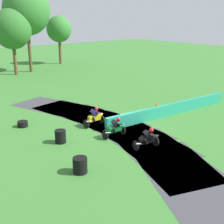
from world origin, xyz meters
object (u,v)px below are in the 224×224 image
object	(u,v)px
motorcycle_lead_black	(148,138)
motorcycle_trailing_yellow	(95,117)
motorcycle_chase_green	(116,127)
tire_stack_near	(80,165)
tire_stack_mid_b	(23,124)
tire_stack_mid_a	(60,136)
traffic_cone	(157,105)

from	to	relation	value
motorcycle_lead_black	motorcycle_trailing_yellow	bearing A→B (deg)	90.37
motorcycle_lead_black	motorcycle_chase_green	distance (m)	2.58
tire_stack_near	tire_stack_mid_b	world-z (taller)	tire_stack_near
motorcycle_chase_green	tire_stack_mid_b	distance (m)	6.78
motorcycle_chase_green	tire_stack_near	world-z (taller)	motorcycle_chase_green
tire_stack_mid_b	motorcycle_chase_green	bearing A→B (deg)	-55.79
motorcycle_trailing_yellow	motorcycle_lead_black	bearing A→B (deg)	-89.63
motorcycle_chase_green	tire_stack_mid_b	size ratio (longest dim) A/B	2.36
motorcycle_lead_black	motorcycle_chase_green	world-z (taller)	motorcycle_chase_green
motorcycle_lead_black	motorcycle_chase_green	size ratio (longest dim) A/B	1.01
motorcycle_trailing_yellow	tire_stack_mid_a	size ratio (longest dim) A/B	2.10
tire_stack_mid_b	motorcycle_trailing_yellow	bearing A→B (deg)	-37.23
motorcycle_chase_green	tire_stack_near	distance (m)	5.00
motorcycle_trailing_yellow	tire_stack_near	size ratio (longest dim) A/B	2.10
tire_stack_mid_a	tire_stack_near	bearing A→B (deg)	-106.86
tire_stack_mid_a	tire_stack_mid_b	bearing A→B (deg)	98.22
tire_stack_mid_a	tire_stack_mid_b	world-z (taller)	tire_stack_mid_a
motorcycle_lead_black	traffic_cone	xyz separation A→B (m)	(6.68, 5.37, -0.41)
motorcycle_chase_green	tire_stack_mid_a	size ratio (longest dim) A/B	2.11
tire_stack_mid_a	traffic_cone	bearing A→B (deg)	7.58
motorcycle_trailing_yellow	traffic_cone	world-z (taller)	motorcycle_trailing_yellow
motorcycle_lead_black	tire_stack_mid_a	world-z (taller)	motorcycle_lead_black
motorcycle_lead_black	tire_stack_mid_b	distance (m)	9.13
tire_stack_near	motorcycle_trailing_yellow	bearing A→B (deg)	46.92
motorcycle_chase_green	tire_stack_mid_b	bearing A→B (deg)	124.21
motorcycle_trailing_yellow	traffic_cone	size ratio (longest dim) A/B	3.83
motorcycle_lead_black	traffic_cone	distance (m)	8.58
motorcycle_chase_green	traffic_cone	size ratio (longest dim) A/B	3.84
traffic_cone	motorcycle_chase_green	bearing A→B (deg)	-158.02
motorcycle_trailing_yellow	tire_stack_mid_a	xyz separation A→B (m)	(-3.44, -1.07, -0.26)
motorcycle_lead_black	tire_stack_mid_a	bearing A→B (deg)	130.82
motorcycle_chase_green	tire_stack_near	xyz separation A→B (m)	(-4.38, -2.41, -0.24)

